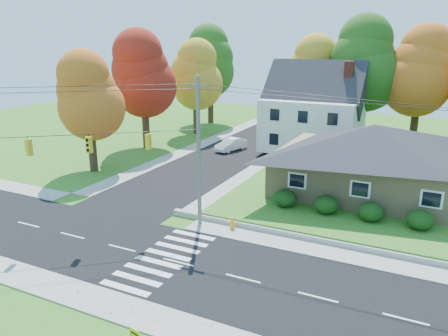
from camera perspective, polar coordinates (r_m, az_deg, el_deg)
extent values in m
plane|color=#3D7923|center=(25.41, -5.99, -12.17)|extent=(120.00, 120.00, 0.00)
cube|color=black|center=(25.41, -5.99, -12.15)|extent=(90.00, 8.00, 0.02)
cube|color=black|center=(50.57, 1.90, 2.45)|extent=(8.00, 44.00, 0.02)
cube|color=#9C9A90|center=(29.29, -0.77, -7.98)|extent=(90.00, 2.00, 0.08)
cube|color=#9C9A90|center=(21.95, -13.24, -17.43)|extent=(90.00, 2.00, 0.08)
cube|color=#3D7923|center=(41.53, 26.20, -2.00)|extent=(30.00, 30.00, 0.50)
cube|color=tan|center=(36.44, 18.62, -0.49)|extent=(14.00, 10.00, 3.20)
pyramid|color=#26262B|center=(35.79, 19.01, 3.66)|extent=(14.60, 10.60, 2.20)
cube|color=silver|center=(49.14, 11.48, 5.65)|extent=(10.00, 8.00, 5.60)
pyramid|color=#26262B|center=(48.58, 11.75, 10.29)|extent=(10.40, 8.40, 2.40)
cube|color=brown|center=(48.07, 15.68, 7.56)|extent=(0.90, 0.90, 9.60)
ellipsoid|color=#163A10|center=(31.95, 7.96, -3.90)|extent=(1.70, 1.70, 1.27)
ellipsoid|color=#163A10|center=(31.22, 13.20, -4.67)|extent=(1.70, 1.70, 1.27)
ellipsoid|color=#163A10|center=(30.78, 18.66, -5.43)|extent=(1.70, 1.70, 1.27)
ellipsoid|color=#163A10|center=(30.62, 24.23, -6.16)|extent=(1.70, 1.70, 1.27)
cylinder|color=#666059|center=(28.49, -3.32, 1.88)|extent=(0.26, 0.26, 10.00)
cube|color=#666059|center=(27.73, -3.47, 10.72)|extent=(1.60, 0.12, 0.12)
cube|color=gold|center=(28.54, -24.12, 2.46)|extent=(0.26, 0.34, 1.00)
cube|color=gold|center=(28.02, -17.21, 2.93)|extent=(0.34, 0.26, 1.00)
cube|color=gold|center=(27.95, -9.86, 3.39)|extent=(0.26, 0.34, 1.00)
cylinder|color=black|center=(28.07, -20.43, 4.01)|extent=(13.02, 10.43, 0.04)
cylinder|color=#3F2A19|center=(55.37, 11.09, 6.74)|extent=(0.80, 0.80, 5.40)
sphere|color=gold|center=(54.89, 11.32, 10.75)|extent=(6.72, 6.72, 6.72)
sphere|color=gold|center=(54.76, 11.42, 12.50)|extent=(5.91, 5.91, 5.91)
sphere|color=gold|center=(54.68, 11.52, 14.26)|extent=(5.11, 5.11, 5.11)
cylinder|color=#3F2A19|center=(53.11, 17.11, 6.42)|extent=(0.86, 0.86, 6.30)
sphere|color=#295918|center=(52.58, 17.53, 11.30)|extent=(7.84, 7.84, 7.84)
sphere|color=#295918|center=(52.47, 17.71, 13.43)|extent=(6.90, 6.90, 6.90)
sphere|color=#295918|center=(52.44, 17.90, 15.56)|extent=(5.96, 5.96, 5.96)
cylinder|color=#3F2A19|center=(53.55, 23.62, 5.61)|extent=(0.83, 0.83, 5.85)
sphere|color=#CF5F1C|center=(53.03, 24.14, 10.09)|extent=(7.28, 7.28, 7.28)
sphere|color=#CF5F1C|center=(52.91, 24.37, 12.04)|extent=(6.41, 6.41, 6.41)
sphere|color=#CF5F1C|center=(52.86, 24.61, 14.00)|extent=(5.53, 5.53, 5.53)
cylinder|color=#3F2A19|center=(43.46, -16.84, 2.80)|extent=(0.77, 0.77, 4.95)
sphere|color=#CF5F1C|center=(42.81, -17.23, 7.46)|extent=(6.16, 6.16, 6.16)
sphere|color=#CF5F1C|center=(42.62, -17.40, 9.50)|extent=(5.42, 5.42, 5.42)
sphere|color=#CF5F1C|center=(42.49, -17.58, 11.56)|extent=(4.68, 4.68, 4.68)
cylinder|color=#3F2A19|center=(51.53, -10.19, 5.78)|extent=(0.83, 0.83, 5.85)
sphere|color=#9F2114|center=(50.95, -10.43, 10.45)|extent=(7.28, 7.28, 7.28)
sphere|color=#9F2114|center=(50.81, -10.53, 12.49)|extent=(6.41, 6.41, 6.41)
sphere|color=#9F2114|center=(50.73, -10.64, 14.54)|extent=(5.53, 5.53, 5.53)
cylinder|color=#3F2A19|center=(59.30, -3.67, 7.13)|extent=(0.80, 0.80, 5.40)
sphere|color=gold|center=(58.81, -3.74, 10.88)|extent=(6.72, 6.72, 6.72)
sphere|color=gold|center=(58.68, -3.77, 12.52)|extent=(5.91, 5.91, 5.91)
sphere|color=gold|center=(58.60, -3.80, 14.16)|extent=(5.11, 5.11, 5.11)
cylinder|color=#3F2A19|center=(67.12, -1.76, 8.61)|extent=(0.86, 0.86, 6.30)
sphere|color=#295918|center=(66.67, -1.80, 12.49)|extent=(7.84, 7.84, 7.84)
sphere|color=#295918|center=(66.57, -1.81, 14.17)|extent=(6.90, 6.90, 6.90)
sphere|color=#295918|center=(66.53, -1.83, 15.86)|extent=(5.96, 5.96, 5.96)
imported|color=white|center=(49.84, 0.91, 3.09)|extent=(2.52, 4.48, 1.40)
cylinder|color=gold|center=(29.37, 1.10, -7.88)|extent=(0.38, 0.38, 0.11)
cylinder|color=gold|center=(29.24, 1.10, -7.30)|extent=(0.26, 0.26, 0.59)
sphere|color=gold|center=(29.10, 1.11, -6.67)|extent=(0.28, 0.28, 0.28)
cylinder|color=gold|center=(29.20, 1.10, -7.11)|extent=(0.50, 0.22, 0.13)
cube|color=yellow|center=(19.44, -11.59, -20.40)|extent=(0.60, 0.17, 0.40)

